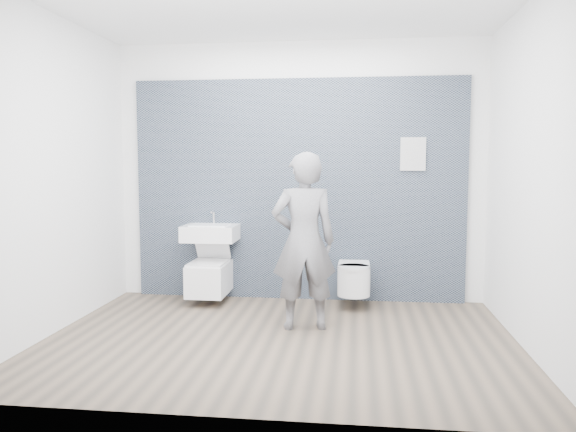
# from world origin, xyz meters

# --- Properties ---
(ground) EXTENTS (4.00, 4.00, 0.00)m
(ground) POSITION_xyz_m (0.00, 0.00, 0.00)
(ground) COLOR brown
(ground) RESTS_ON ground
(room_shell) EXTENTS (4.00, 4.00, 4.00)m
(room_shell) POSITION_xyz_m (0.00, 0.00, 1.74)
(room_shell) COLOR silver
(room_shell) RESTS_ON ground
(tile_wall) EXTENTS (3.60, 0.06, 2.40)m
(tile_wall) POSITION_xyz_m (0.00, 1.47, 0.00)
(tile_wall) COLOR black
(tile_wall) RESTS_ON ground
(washbasin) EXTENTS (0.57, 0.43, 0.43)m
(washbasin) POSITION_xyz_m (-0.92, 1.23, 0.75)
(washbasin) COLOR white
(washbasin) RESTS_ON ground
(toilet_square) EXTENTS (0.39, 0.57, 0.71)m
(toilet_square) POSITION_xyz_m (-0.92, 1.16, 0.29)
(toilet_square) COLOR white
(toilet_square) RESTS_ON ground
(toilet_rounded) EXTENTS (0.33, 0.57, 0.31)m
(toilet_rounded) POSITION_xyz_m (0.62, 1.15, 0.30)
(toilet_rounded) COLOR white
(toilet_rounded) RESTS_ON ground
(info_placard) EXTENTS (0.26, 0.03, 0.35)m
(info_placard) POSITION_xyz_m (1.22, 1.43, 0.00)
(info_placard) COLOR white
(info_placard) RESTS_ON ground
(visitor) EXTENTS (0.65, 0.49, 1.60)m
(visitor) POSITION_xyz_m (0.17, 0.35, 0.80)
(visitor) COLOR slate
(visitor) RESTS_ON ground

